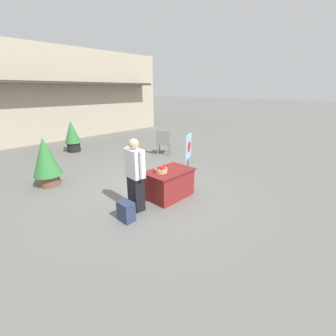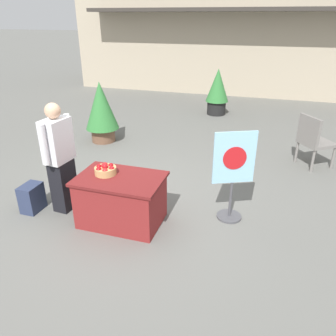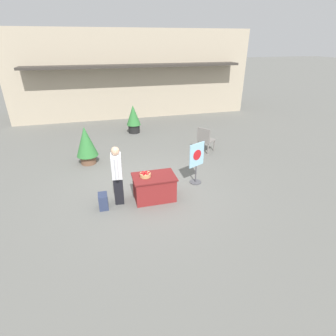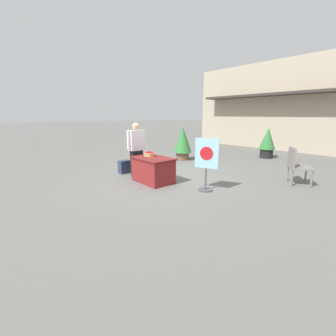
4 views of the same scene
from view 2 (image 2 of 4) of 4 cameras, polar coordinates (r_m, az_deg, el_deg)
The scene contains 10 objects.
ground_plane at distance 5.34m, azimuth -7.12°, elevation -5.45°, with size 120.00×120.00×0.00m, color slate.
storefront_building at distance 14.14m, azimuth 14.81°, elevation 22.75°, with size 13.22×4.72×4.64m.
display_table at distance 4.64m, azimuth -8.14°, elevation -5.50°, with size 1.18×0.78×0.70m.
apple_basket at distance 4.57m, azimuth -10.86°, elevation -0.26°, with size 0.30×0.30×0.16m.
person_visitor at distance 4.96m, azimuth -18.34°, elevation 1.67°, with size 0.29×0.61×1.63m.
backpack at distance 5.33m, azimuth -22.62°, elevation -4.80°, with size 0.24×0.34×0.42m.
poster_board at distance 4.59m, azimuth 11.24°, elevation -0.85°, with size 0.54×0.36×1.32m.
patio_chair at distance 6.83m, azimuth 23.98°, elevation 4.67°, with size 0.77×0.77×1.01m.
potted_plant_near_right at distance 7.69m, azimuth -11.56°, elevation 9.96°, with size 0.76×0.76×1.38m.
potted_plant_far_left at distance 9.93m, azimuth 8.60°, elevation 13.25°, with size 0.66×0.66×1.33m.
Camera 2 is at (1.99, -4.16, 2.69)m, focal length 35.00 mm.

